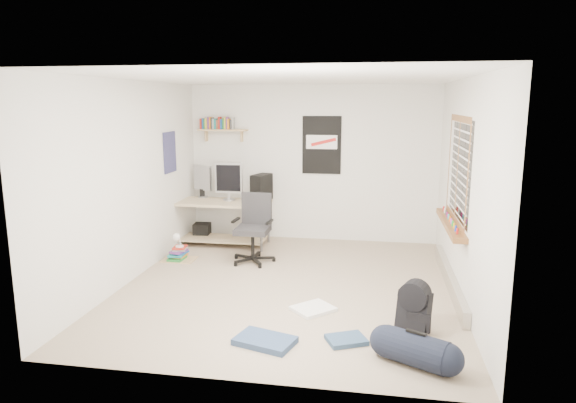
% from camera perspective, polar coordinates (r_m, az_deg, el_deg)
% --- Properties ---
extents(floor, '(4.00, 4.50, 0.01)m').
position_cam_1_polar(floor, '(6.43, 0.10, -9.35)').
color(floor, gray).
rests_on(floor, ground).
extents(ceiling, '(4.00, 4.50, 0.01)m').
position_cam_1_polar(ceiling, '(6.03, 0.11, 13.62)').
color(ceiling, white).
rests_on(ceiling, ground).
extents(back_wall, '(4.00, 0.01, 2.50)m').
position_cam_1_polar(back_wall, '(8.31, 2.72, 4.24)').
color(back_wall, silver).
rests_on(back_wall, ground).
extents(left_wall, '(0.01, 4.50, 2.50)m').
position_cam_1_polar(left_wall, '(6.73, -16.98, 2.15)').
color(left_wall, silver).
rests_on(left_wall, ground).
extents(right_wall, '(0.01, 4.50, 2.50)m').
position_cam_1_polar(right_wall, '(6.10, 19.01, 1.15)').
color(right_wall, silver).
rests_on(right_wall, ground).
extents(desk, '(1.62, 1.10, 0.68)m').
position_cam_1_polar(desk, '(8.14, -7.28, -2.31)').
color(desk, '#D1B291').
rests_on(desk, floor).
extents(monitor_left, '(0.37, 0.25, 0.40)m').
position_cam_1_polar(monitor_left, '(8.41, -9.42, 1.64)').
color(monitor_left, '#A1A2A6').
rests_on(monitor_left, desk).
extents(monitor_right, '(0.43, 0.11, 0.47)m').
position_cam_1_polar(monitor_right, '(8.10, -6.58, 1.60)').
color(monitor_right, '#B8B9BE').
rests_on(monitor_right, desk).
extents(pc_tower, '(0.30, 0.44, 0.43)m').
position_cam_1_polar(pc_tower, '(8.15, -2.96, 1.55)').
color(pc_tower, black).
rests_on(pc_tower, desk).
extents(keyboard, '(0.45, 0.20, 0.02)m').
position_cam_1_polar(keyboard, '(8.06, -7.84, -0.10)').
color(keyboard, black).
rests_on(keyboard, desk).
extents(speaker_left, '(0.10, 0.10, 0.16)m').
position_cam_1_polar(speaker_left, '(8.44, -9.50, 0.83)').
color(speaker_left, black).
rests_on(speaker_left, desk).
extents(speaker_right, '(0.13, 0.13, 0.20)m').
position_cam_1_polar(speaker_right, '(7.87, -3.25, 0.35)').
color(speaker_right, black).
rests_on(speaker_right, desk).
extents(office_chair, '(0.68, 0.68, 0.97)m').
position_cam_1_polar(office_chair, '(7.20, -3.96, -2.99)').
color(office_chair, '#262628').
rests_on(office_chair, floor).
extents(wall_shelf, '(0.80, 0.22, 0.24)m').
position_cam_1_polar(wall_shelf, '(8.46, -7.24, 7.89)').
color(wall_shelf, tan).
rests_on(wall_shelf, back_wall).
extents(poster_back_wall, '(0.62, 0.03, 0.92)m').
position_cam_1_polar(poster_back_wall, '(8.24, 3.76, 6.27)').
color(poster_back_wall, black).
rests_on(poster_back_wall, back_wall).
extents(poster_left_wall, '(0.02, 0.42, 0.60)m').
position_cam_1_polar(poster_left_wall, '(7.78, -13.00, 5.35)').
color(poster_left_wall, navy).
rests_on(poster_left_wall, left_wall).
extents(window, '(0.10, 1.50, 1.26)m').
position_cam_1_polar(window, '(6.36, 18.21, 3.40)').
color(window, brown).
rests_on(window, right_wall).
extents(baseboard_heater, '(0.08, 2.50, 0.18)m').
position_cam_1_polar(baseboard_heater, '(6.67, 17.55, -8.26)').
color(baseboard_heater, '#B7B2A8').
rests_on(baseboard_heater, floor).
extents(backpack, '(0.37, 0.34, 0.41)m').
position_cam_1_polar(backpack, '(5.32, 13.81, -11.80)').
color(backpack, black).
rests_on(backpack, floor).
extents(duffel_bag, '(0.39, 0.39, 0.57)m').
position_cam_1_polar(duffel_bag, '(4.71, 13.94, -15.73)').
color(duffel_bag, black).
rests_on(duffel_bag, floor).
extents(tshirt, '(0.54, 0.54, 0.04)m').
position_cam_1_polar(tshirt, '(5.71, 2.81, -11.81)').
color(tshirt, silver).
rests_on(tshirt, floor).
extents(jeans_a, '(0.62, 0.49, 0.06)m').
position_cam_1_polar(jeans_a, '(4.99, -2.58, -15.20)').
color(jeans_a, navy).
rests_on(jeans_a, floor).
extents(jeans_b, '(0.43, 0.39, 0.04)m').
position_cam_1_polar(jeans_b, '(5.05, 6.50, -15.01)').
color(jeans_b, navy).
rests_on(jeans_b, floor).
extents(book_stack, '(0.55, 0.49, 0.32)m').
position_cam_1_polar(book_stack, '(7.53, -12.01, -5.28)').
color(book_stack, brown).
rests_on(book_stack, floor).
extents(desk_lamp, '(0.13, 0.20, 0.20)m').
position_cam_1_polar(desk_lamp, '(7.44, -12.00, -3.63)').
color(desk_lamp, white).
rests_on(desk_lamp, book_stack).
extents(subwoofer, '(0.28, 0.28, 0.29)m').
position_cam_1_polar(subwoofer, '(8.50, -9.52, -3.36)').
color(subwoofer, black).
rests_on(subwoofer, floor).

